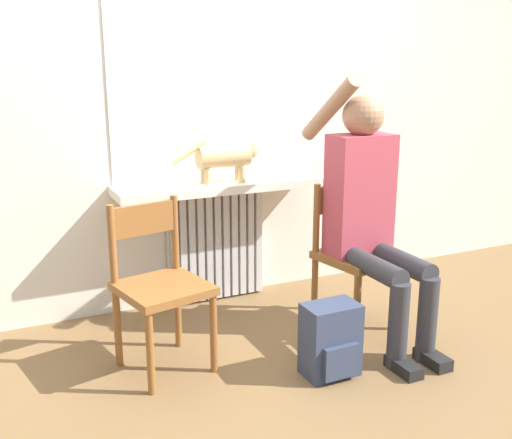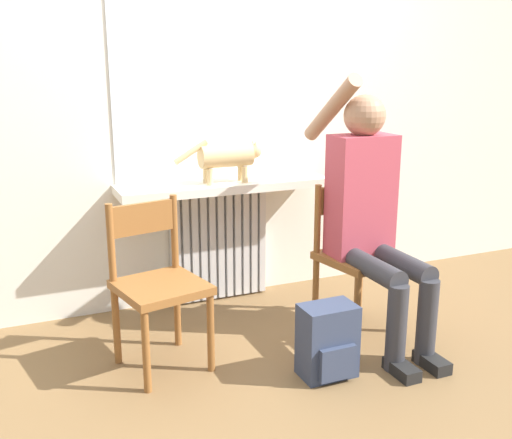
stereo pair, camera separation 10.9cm
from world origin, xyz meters
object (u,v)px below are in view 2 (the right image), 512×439
(cat, at_px, (228,156))
(backpack, at_px, (328,342))
(person, at_px, (371,208))
(chair_left, at_px, (157,282))
(chair_right, at_px, (356,254))

(cat, relative_size, backpack, 1.50)
(person, xyz_separation_m, backpack, (-0.42, -0.32, -0.54))
(chair_left, distance_m, person, 1.17)
(cat, xyz_separation_m, backpack, (0.13, -0.99, -0.75))
(chair_left, height_order, backpack, chair_left)
(chair_left, xyz_separation_m, backpack, (0.71, -0.43, -0.26))
(chair_left, bearing_deg, backpack, -43.56)
(chair_left, relative_size, person, 0.58)
(chair_left, bearing_deg, chair_right, -12.25)
(backpack, bearing_deg, person, 37.05)
(chair_right, relative_size, backpack, 2.29)
(chair_right, distance_m, backpack, 0.65)
(chair_right, height_order, cat, cat)
(chair_left, height_order, cat, cat)
(chair_left, relative_size, chair_right, 1.00)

